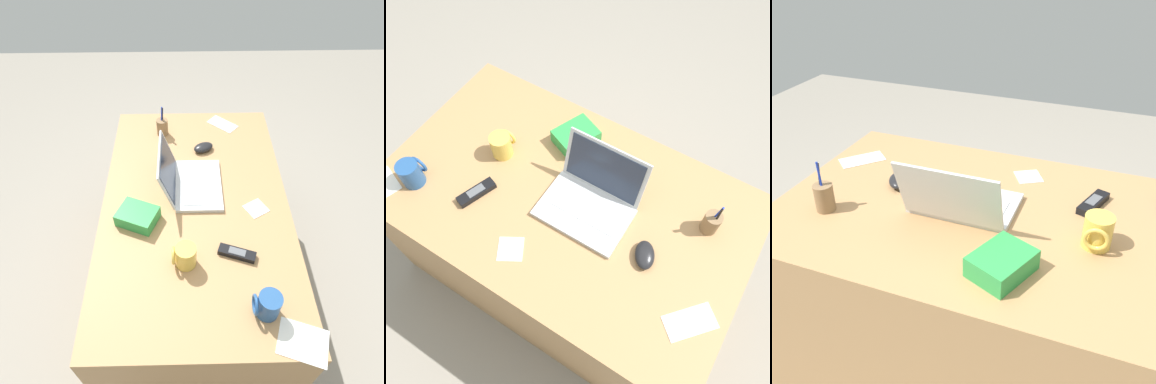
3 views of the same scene
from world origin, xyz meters
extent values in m
plane|color=gray|center=(0.00, 0.00, 0.00)|extent=(6.00, 6.00, 0.00)
cube|color=tan|center=(0.00, 0.00, 0.35)|extent=(1.39, 0.85, 0.71)
cube|color=silver|center=(0.10, -0.02, 0.72)|extent=(0.33, 0.21, 0.02)
cube|color=silver|center=(0.10, 0.00, 0.73)|extent=(0.27, 0.11, 0.00)
cube|color=silver|center=(0.10, -0.08, 0.73)|extent=(0.09, 0.05, 0.00)
cube|color=silver|center=(0.10, 0.12, 0.82)|extent=(0.32, 0.07, 0.20)
cube|color=#283347|center=(0.10, 0.12, 0.82)|extent=(0.29, 0.06, 0.17)
ellipsoid|color=black|center=(0.36, -0.05, 0.73)|extent=(0.11, 0.13, 0.04)
cylinder|color=#E0BC4C|center=(-0.32, 0.05, 0.76)|extent=(0.08, 0.08, 0.10)
torus|color=#E0BC4C|center=(-0.32, 0.09, 0.76)|extent=(0.07, 0.01, 0.07)
cylinder|color=#26518C|center=(-0.53, -0.24, 0.76)|extent=(0.08, 0.08, 0.10)
torus|color=#26518C|center=(-0.53, -0.19, 0.77)|extent=(0.07, 0.01, 0.07)
cube|color=black|center=(-0.29, -0.16, 0.72)|extent=(0.09, 0.16, 0.02)
cube|color=#595B60|center=(-0.29, -0.16, 0.73)|extent=(0.05, 0.07, 0.00)
cylinder|color=olive|center=(0.51, 0.17, 0.75)|extent=(0.06, 0.06, 0.09)
cylinder|color=#1933B2|center=(0.51, 0.17, 0.80)|extent=(0.02, 0.02, 0.15)
cylinder|color=black|center=(0.51, 0.16, 0.80)|extent=(0.01, 0.02, 0.14)
cube|color=green|center=(-0.10, 0.25, 0.74)|extent=(0.18, 0.20, 0.06)
cube|color=white|center=(-0.64, -0.34, 0.71)|extent=(0.18, 0.20, 0.00)
cube|color=white|center=(0.59, -0.17, 0.71)|extent=(0.17, 0.18, 0.00)
cube|color=white|center=(-0.05, -0.27, 0.71)|extent=(0.12, 0.12, 0.00)
camera|label=1|loc=(-1.06, 0.04, 1.91)|focal=32.82mm
camera|label=2|loc=(0.44, -0.61, 2.02)|focal=37.84mm
camera|label=3|loc=(-0.33, 1.11, 1.50)|focal=41.39mm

